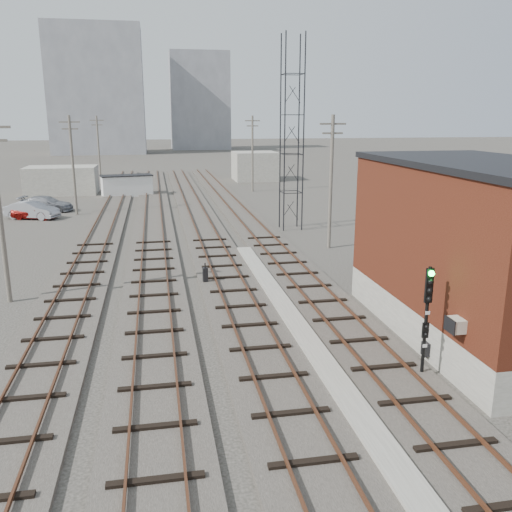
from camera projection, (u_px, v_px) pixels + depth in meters
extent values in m
plane|color=#282621|center=(198.00, 191.00, 67.01)|extent=(320.00, 320.00, 0.00)
cube|color=#332D28|center=(246.00, 220.00, 47.44)|extent=(3.20, 90.00, 0.20)
cube|color=#4C2816|center=(238.00, 217.00, 47.25)|extent=(0.07, 90.00, 0.12)
cube|color=#4C2816|center=(254.00, 217.00, 47.51)|extent=(0.07, 90.00, 0.12)
cube|color=#332D28|center=(200.00, 221.00, 46.73)|extent=(3.20, 90.00, 0.20)
cube|color=#4C2816|center=(192.00, 219.00, 46.54)|extent=(0.07, 90.00, 0.12)
cube|color=#4C2816|center=(209.00, 218.00, 46.80)|extent=(0.07, 90.00, 0.12)
cube|color=#332D28|center=(153.00, 223.00, 46.02)|extent=(3.20, 90.00, 0.20)
cube|color=#4C2816|center=(145.00, 221.00, 45.84)|extent=(0.07, 90.00, 0.12)
cube|color=#4C2816|center=(162.00, 220.00, 46.09)|extent=(0.07, 90.00, 0.12)
cube|color=#332D28|center=(105.00, 225.00, 45.31)|extent=(3.20, 90.00, 0.20)
cube|color=#4C2816|center=(96.00, 222.00, 45.13)|extent=(0.07, 90.00, 0.12)
cube|color=#4C2816|center=(113.00, 222.00, 45.38)|extent=(0.07, 90.00, 0.12)
cube|color=gray|center=(296.00, 326.00, 23.27)|extent=(0.90, 28.00, 0.26)
cube|color=gray|center=(472.00, 318.00, 22.46)|extent=(6.00, 12.00, 1.50)
cube|color=#582414|center=(481.00, 236.00, 21.58)|extent=(6.00, 12.00, 5.50)
cube|color=black|center=(488.00, 164.00, 20.87)|extent=(6.20, 12.20, 0.25)
cube|color=beige|center=(456.00, 325.00, 17.70)|extent=(0.45, 0.62, 0.45)
cube|color=black|center=(426.00, 349.00, 20.06)|extent=(0.20, 0.35, 0.50)
cylinder|color=black|center=(285.00, 135.00, 41.47)|extent=(0.10, 0.10, 15.00)
cylinder|color=black|center=(304.00, 135.00, 41.73)|extent=(0.10, 0.10, 15.00)
cylinder|color=black|center=(280.00, 134.00, 42.90)|extent=(0.10, 0.10, 15.00)
cylinder|color=black|center=(299.00, 134.00, 43.16)|extent=(0.10, 0.10, 15.00)
cylinder|color=#595147|center=(73.00, 166.00, 49.39)|extent=(0.24, 0.24, 9.00)
cube|color=#595147|center=(69.00, 122.00, 48.42)|extent=(1.80, 0.12, 0.12)
cube|color=#595147|center=(70.00, 129.00, 48.57)|extent=(1.40, 0.12, 0.12)
cylinder|color=#595147|center=(99.00, 150.00, 73.20)|extent=(0.24, 0.24, 9.00)
cube|color=#595147|center=(97.00, 120.00, 72.22)|extent=(1.80, 0.12, 0.12)
cube|color=#595147|center=(97.00, 125.00, 72.37)|extent=(1.40, 0.12, 0.12)
cylinder|color=#595147|center=(331.00, 183.00, 36.58)|extent=(0.24, 0.24, 9.00)
cube|color=#595147|center=(333.00, 124.00, 35.60)|extent=(1.80, 0.12, 0.12)
cube|color=#595147|center=(333.00, 133.00, 35.75)|extent=(1.40, 0.12, 0.12)
cylinder|color=#595147|center=(252.00, 154.00, 65.14)|extent=(0.24, 0.24, 9.00)
cube|color=#595147|center=(252.00, 121.00, 64.17)|extent=(1.80, 0.12, 0.12)
cube|color=#595147|center=(252.00, 126.00, 64.31)|extent=(1.40, 0.12, 0.12)
cube|color=gray|center=(97.00, 91.00, 131.49)|extent=(22.00, 14.00, 30.00)
cube|color=gray|center=(199.00, 101.00, 150.87)|extent=(16.00, 12.00, 26.00)
cube|color=gray|center=(62.00, 180.00, 63.78)|extent=(8.00, 5.00, 3.20)
cube|color=gray|center=(255.00, 166.00, 77.63)|extent=(6.00, 6.00, 4.00)
cube|color=gray|center=(421.00, 375.00, 18.99)|extent=(0.40, 0.40, 0.10)
cylinder|color=black|center=(426.00, 323.00, 18.51)|extent=(0.12, 0.12, 4.01)
cube|color=black|center=(429.00, 286.00, 18.15)|extent=(0.26, 0.10, 1.20)
sphere|color=#0CE533|center=(432.00, 273.00, 17.95)|extent=(0.20, 0.20, 0.20)
sphere|color=black|center=(431.00, 282.00, 18.03)|extent=(0.20, 0.20, 0.20)
sphere|color=black|center=(430.00, 291.00, 18.10)|extent=(0.20, 0.20, 0.20)
sphere|color=black|center=(429.00, 299.00, 18.18)|extent=(0.20, 0.20, 0.20)
cube|color=black|center=(425.00, 330.00, 18.55)|extent=(0.22, 0.09, 0.55)
cube|color=white|center=(428.00, 313.00, 18.33)|extent=(0.16, 0.02, 0.12)
cube|color=white|center=(425.00, 346.00, 18.63)|extent=(0.16, 0.02, 0.12)
cube|color=black|center=(205.00, 276.00, 29.24)|extent=(0.29, 0.29, 0.88)
cylinder|color=black|center=(205.00, 265.00, 29.10)|extent=(0.07, 0.07, 0.26)
cube|color=white|center=(127.00, 186.00, 62.12)|extent=(5.90, 3.33, 2.32)
cube|color=black|center=(126.00, 175.00, 61.81)|extent=(6.12, 3.55, 0.11)
imported|color=maroon|center=(34.00, 211.00, 48.17)|extent=(4.28, 2.74, 1.36)
imported|color=#94959B|center=(32.00, 210.00, 48.28)|extent=(5.02, 3.30, 1.56)
imported|color=gray|center=(46.00, 204.00, 52.10)|extent=(5.38, 3.21, 1.46)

